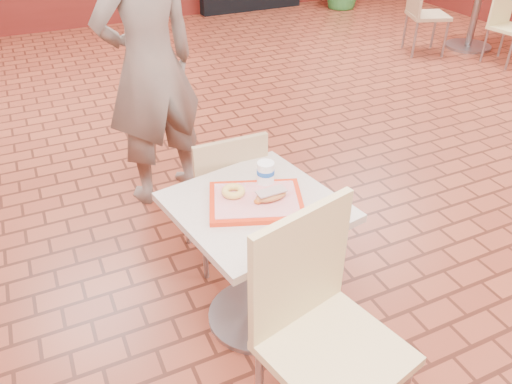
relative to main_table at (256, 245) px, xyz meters
name	(u,v)px	position (x,y,z in m)	size (l,w,h in m)	color
wainscot_band	(389,117)	(1.36, 0.80, 0.02)	(8.00, 10.00, 1.00)	#581510
main_table	(256,245)	(0.00, 0.00, 0.00)	(0.67, 0.67, 0.71)	#C3AF9D
chair_main_front	(320,323)	(-0.01, -0.58, 0.07)	(0.54, 0.54, 0.98)	#E0C486
chair_main_back	(225,193)	(0.04, 0.47, -0.01)	(0.39, 0.39, 0.83)	tan
customer	(150,65)	(-0.09, 1.32, 0.43)	(0.66, 0.44, 1.82)	#716157
serving_tray	(256,201)	(0.00, 0.00, 0.24)	(0.40, 0.31, 0.02)	red
ring_donut	(233,191)	(-0.07, 0.07, 0.27)	(0.10, 0.10, 0.03)	#E7BC54
long_john_donut	(270,196)	(0.05, -0.03, 0.28)	(0.15, 0.07, 0.05)	#B36734
paper_cup	(266,172)	(0.10, 0.11, 0.31)	(0.08, 0.08, 0.10)	white
second_table	(478,2)	(4.23, 2.85, 0.06)	(0.76, 0.76, 0.80)	#EFEAC0
chair_second_left	(423,9)	(3.51, 2.97, 0.03)	(0.54, 0.54, 0.91)	tan
chair_second_front	(507,21)	(4.15, 2.33, -0.02)	(0.42, 0.42, 0.82)	#E6D48A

